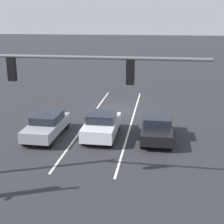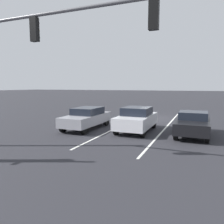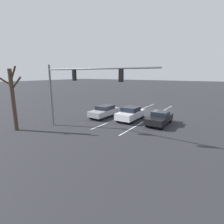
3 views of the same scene
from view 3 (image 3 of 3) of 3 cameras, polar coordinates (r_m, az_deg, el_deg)
ground_plane at (r=26.31m, az=12.24°, el=0.35°), size 240.00×240.00×0.00m
lane_stripe_left_divider at (r=23.23m, az=13.45°, el=-1.29°), size 0.12×17.53×0.01m
lane_stripe_center_divider at (r=24.46m, az=6.39°, el=-0.34°), size 0.12×17.53×0.01m
car_black_leftlane_front at (r=19.37m, az=15.26°, el=-1.89°), size 1.83×4.18×1.42m
car_silver_midlane_front at (r=20.55m, az=6.07°, el=-0.49°), size 1.91×4.15×1.58m
car_gray_rightlane_front at (r=21.95m, az=-2.51°, el=0.30°), size 1.80×4.46×1.46m
traffic_signal_gantry at (r=16.33m, az=-11.78°, el=9.49°), size 11.45×0.37×6.25m
bare_tree_near at (r=18.83m, az=-29.68°, el=4.16°), size 2.21×1.64×6.06m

